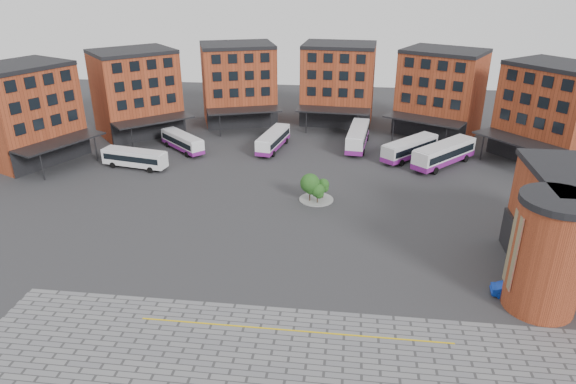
# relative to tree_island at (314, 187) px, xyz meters

# --- Properties ---
(ground) EXTENTS (160.00, 160.00, 0.00)m
(ground) POSITION_rel_tree_island_xyz_m (-1.74, -11.49, -2.00)
(ground) COLOR #28282B
(ground) RESTS_ON ground
(yellow_line) EXTENTS (26.00, 0.15, 0.02)m
(yellow_line) POSITION_rel_tree_island_xyz_m (0.26, -25.49, -1.97)
(yellow_line) COLOR gold
(yellow_line) RESTS_ON paving_zone
(main_building) EXTENTS (94.14, 42.48, 14.60)m
(main_building) POSITION_rel_tree_island_xyz_m (-6.51, 26.76, 5.22)
(main_building) COLOR #933C20
(main_building) RESTS_ON ground
(tree_island) EXTENTS (4.40, 4.40, 3.77)m
(tree_island) POSITION_rel_tree_island_xyz_m (0.00, 0.00, 0.00)
(tree_island) COLOR gray
(tree_island) RESTS_ON ground
(bus_a) EXTENTS (10.17, 4.11, 2.80)m
(bus_a) POSITION_rel_tree_island_xyz_m (-27.26, 8.54, -0.34)
(bus_a) COLOR white
(bus_a) RESTS_ON ground
(bus_b) EXTENTS (8.89, 8.45, 2.81)m
(bus_b) POSITION_rel_tree_island_xyz_m (-22.67, 16.94, -0.48)
(bus_b) COLOR white
(bus_b) RESTS_ON ground
(bus_c) EXTENTS (4.30, 10.82, 2.97)m
(bus_c) POSITION_rel_tree_island_xyz_m (-8.17, 19.38, -0.39)
(bus_c) COLOR white
(bus_c) RESTS_ON ground
(bus_d) EXTENTS (3.96, 12.21, 3.38)m
(bus_d) POSITION_rel_tree_island_xyz_m (5.48, 22.11, -0.17)
(bus_d) COLOR white
(bus_d) RESTS_ON ground
(bus_e) EXTENTS (9.33, 9.97, 3.13)m
(bus_e) POSITION_rel_tree_island_xyz_m (13.50, 17.59, -0.31)
(bus_e) COLOR silver
(bus_e) RESTS_ON ground
(bus_f) EXTENTS (10.45, 11.03, 3.48)m
(bus_f) POSITION_rel_tree_island_xyz_m (18.29, 15.19, -0.12)
(bus_f) COLOR white
(bus_f) RESTS_ON ground
(blue_car) EXTENTS (3.91, 1.67, 1.25)m
(blue_car) POSITION_rel_tree_island_xyz_m (19.50, -18.31, -1.38)
(blue_car) COLOR #0C2EA2
(blue_car) RESTS_ON ground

